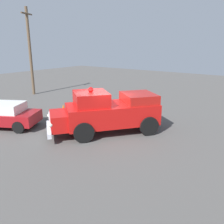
# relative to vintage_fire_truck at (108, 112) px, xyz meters

# --- Properties ---
(ground_plane) EXTENTS (60.00, 60.00, 0.00)m
(ground_plane) POSITION_rel_vintage_fire_truck_xyz_m (0.24, 0.14, -1.20)
(ground_plane) COLOR #514F4C
(vintage_fire_truck) EXTENTS (5.37, 6.03, 2.59)m
(vintage_fire_truck) POSITION_rel_vintage_fire_truck_xyz_m (0.00, 0.00, 0.00)
(vintage_fire_truck) COLOR black
(vintage_fire_truck) RESTS_ON ground
(classic_hot_rod) EXTENTS (4.71, 3.71, 1.46)m
(classic_hot_rod) POSITION_rel_vintage_fire_truck_xyz_m (5.59, 2.99, -0.45)
(classic_hot_rod) COLOR black
(classic_hot_rod) RESTS_ON ground
(lawn_chair_by_car) EXTENTS (0.69, 0.69, 1.02)m
(lawn_chair_by_car) POSITION_rel_vintage_fire_truck_xyz_m (-1.75, -2.64, -0.61)
(lawn_chair_by_car) COLOR #B7BABF
(lawn_chair_by_car) RESTS_ON ground
(utility_pole) EXTENTS (0.80, 1.60, 7.95)m
(utility_pole) POSITION_rel_vintage_fire_truck_xyz_m (12.11, -3.95, 2.93)
(utility_pole) COLOR brown
(utility_pole) RESTS_ON ground
(traffic_cone) EXTENTS (0.40, 0.40, 0.64)m
(traffic_cone) POSITION_rel_vintage_fire_truck_xyz_m (4.88, -1.19, -0.89)
(traffic_cone) COLOR orange
(traffic_cone) RESTS_ON ground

